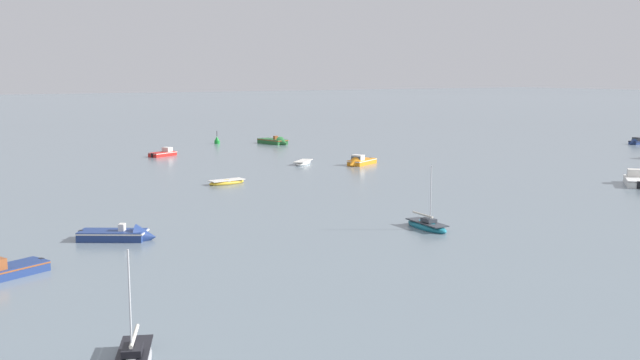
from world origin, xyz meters
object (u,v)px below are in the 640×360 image
Objects in this scene: rowboat_moored_2 at (227,182)px; sailboat_moored_1 at (133,359)px; sailboat_moored_0 at (427,226)px; channel_buoy at (217,141)px; motorboat_moored_6 at (637,143)px; motorboat_moored_4 at (124,236)px; rowboat_moored_1 at (303,163)px; motorboat_moored_8 at (166,154)px; motorboat_moored_7 at (276,142)px; motorboat_moored_2 at (635,181)px; motorboat_moored_0 at (359,163)px.

rowboat_moored_2 is 47.71m from sailboat_moored_1.
sailboat_moored_0 is 2.21× the size of channel_buoy.
motorboat_moored_4 is at bearing 19.50° from motorboat_moored_6.
motorboat_moored_6 is (92.03, 24.04, -0.00)m from motorboat_moored_4.
sailboat_moored_0 is 0.99× the size of sailboat_moored_1.
rowboat_moored_1 is 21.83m from motorboat_moored_8.
motorboat_moored_7 is at bearing 165.65° from sailboat_moored_0.
motorboat_moored_6 is 0.69× the size of motorboat_moored_7.
rowboat_moored_2 is at bearing -47.07° from motorboat_moored_7.
sailboat_moored_0 is 0.92× the size of motorboat_moored_4.
motorboat_moored_2 is at bearing 82.70° from rowboat_moored_1.
motorboat_moored_0 reaches higher than motorboat_moored_4.
sailboat_moored_1 is (-38.10, -52.02, 0.04)m from rowboat_moored_1.
motorboat_moored_7 is 2.86× the size of channel_buoy.
rowboat_moored_1 is 18.30m from rowboat_moored_2.
motorboat_moored_8 is at bearing -13.99° from motorboat_moored_6.
motorboat_moored_7 is 42.95m from rowboat_moored_2.
motorboat_moored_4 reaches higher than rowboat_moored_1.
sailboat_moored_0 is 0.77× the size of motorboat_moored_7.
motorboat_moored_2 is 1.43× the size of rowboat_moored_1.
motorboat_moored_6 is 1.07× the size of rowboat_moored_2.
rowboat_moored_1 is at bearing -92.71° from channel_buoy.
channel_buoy is (1.46, 30.91, 0.28)m from rowboat_moored_1.
rowboat_moored_1 is 0.63× the size of motorboat_moored_7.
rowboat_moored_2 is (-3.53, -28.58, -0.09)m from motorboat_moored_8.
rowboat_moored_2 is (-75.23, -4.10, -0.08)m from motorboat_moored_6.
rowboat_moored_2 is 44.32m from channel_buoy.
channel_buoy is at bearing 18.25° from motorboat_moored_8.
motorboat_moored_6 is at bearing 47.24° from motorboat_moored_4.
motorboat_moored_6 is at bearing -44.08° from motorboat_moored_8.
motorboat_moored_0 is 28.74m from motorboat_moored_8.
motorboat_moored_7 is 9.89m from channel_buoy.
motorboat_moored_7 is at bearing -123.00° from motorboat_moored_0.
channel_buoy is (-7.95, 5.88, 0.16)m from motorboat_moored_7.
rowboat_moored_2 is at bearing -10.49° from motorboat_moored_0.
motorboat_moored_7 is at bearing 85.66° from motorboat_moored_4.
motorboat_moored_2 reaches higher than motorboat_moored_7.
rowboat_moored_1 is (-5.59, 4.52, -0.12)m from motorboat_moored_0.
motorboat_moored_0 is at bearing 160.69° from sailboat_moored_1.
motorboat_moored_8 is (20.33, 48.53, 0.02)m from motorboat_moored_4.
motorboat_moored_7 reaches higher than rowboat_moored_1.
sailboat_moored_1 reaches higher than motorboat_moored_7.
channel_buoy reaches higher than motorboat_moored_0.
motorboat_moored_0 is 64.54m from sailboat_moored_1.
sailboat_moored_1 is at bearing -72.89° from motorboat_moored_4.
motorboat_moored_2 is 58.99m from motorboat_moored_7.
sailboat_moored_0 reaches higher than rowboat_moored_2.
sailboat_moored_1 reaches higher than motorboat_moored_4.
sailboat_moored_0 reaches higher than motorboat_moored_2.
motorboat_moored_6 is 59.37m from motorboat_moored_7.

